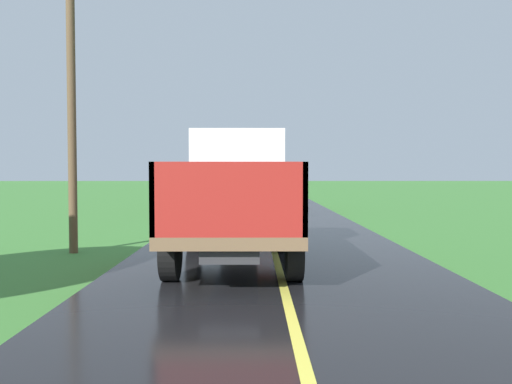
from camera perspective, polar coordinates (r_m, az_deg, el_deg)
banana_truck_near at (r=11.25m, az=-2.09°, el=-0.13°), size 2.38×5.82×2.80m
banana_truck_far at (r=26.18m, az=-0.49°, el=1.29°), size 2.38×5.81×2.80m
utility_pole_roadside at (r=13.24m, az=-19.49°, el=11.27°), size 1.71×0.20×7.57m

